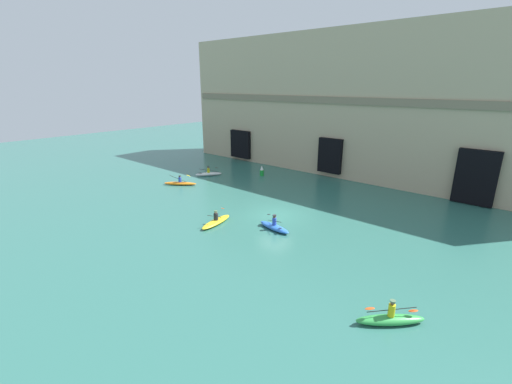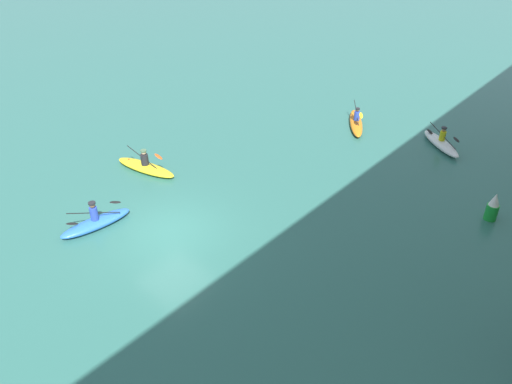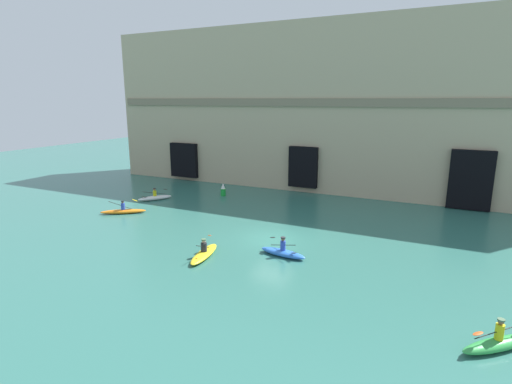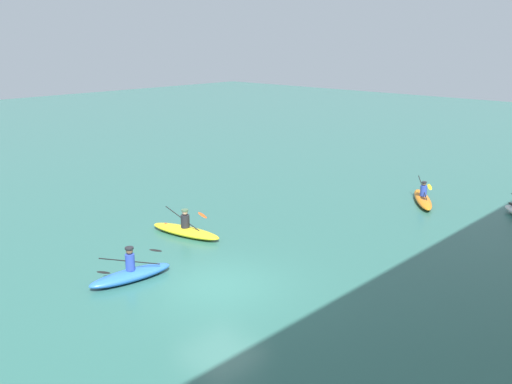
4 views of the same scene
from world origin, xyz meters
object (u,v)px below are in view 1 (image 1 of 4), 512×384
object	(u,v)px
kayak_green	(390,319)
marker_buoy	(262,171)
kayak_yellow	(216,221)
kayak_white	(209,174)
kayak_blue	(274,227)
kayak_orange	(180,183)

from	to	relation	value
kayak_green	marker_buoy	bearing A→B (deg)	-81.00
kayak_green	kayak_yellow	world-z (taller)	kayak_green
kayak_white	marker_buoy	bearing A→B (deg)	-12.77
kayak_green	kayak_yellow	xyz separation A→B (m)	(-14.40, 2.75, -0.05)
kayak_green	kayak_white	xyz separation A→B (m)	(-25.70, 12.05, -0.02)
kayak_blue	kayak_orange	bearing A→B (deg)	177.43
kayak_green	kayak_orange	world-z (taller)	kayak_green
kayak_orange	marker_buoy	size ratio (longest dim) A/B	2.72
kayak_green	kayak_white	size ratio (longest dim) A/B	0.95
kayak_white	marker_buoy	xyz separation A→B (m)	(4.68, 4.14, 0.31)
kayak_green	marker_buoy	size ratio (longest dim) A/B	2.29
kayak_orange	marker_buoy	distance (m)	9.61
kayak_blue	kayak_green	bearing A→B (deg)	-17.38
kayak_yellow	kayak_orange	bearing A→B (deg)	-123.95
marker_buoy	kayak_white	bearing A→B (deg)	-138.55
kayak_yellow	marker_buoy	xyz separation A→B (m)	(-6.63, 13.43, 0.34)
kayak_green	kayak_orange	distance (m)	26.18
kayak_yellow	kayak_green	bearing A→B (deg)	69.08
kayak_blue	marker_buoy	bearing A→B (deg)	140.87
kayak_orange	kayak_white	bearing A→B (deg)	62.30
kayak_white	marker_buoy	world-z (taller)	marker_buoy
kayak_blue	marker_buoy	size ratio (longest dim) A/B	2.46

